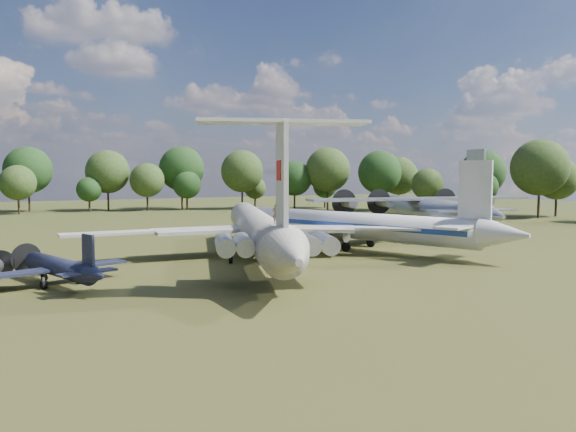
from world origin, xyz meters
name	(u,v)px	position (x,y,z in m)	size (l,w,h in m)	color
ground	(218,261)	(0.00, 0.00, 0.00)	(300.00, 300.00, 0.00)	#223612
il62_airliner	(258,236)	(4.40, -0.96, 2.72)	(42.67, 55.47, 5.44)	silver
tu104_jet	(352,230)	(19.02, 2.14, 2.36)	(35.41, 47.21, 4.72)	silver
an12_transport	(424,215)	(40.19, 13.24, 2.83)	(38.49, 43.02, 5.66)	#989A9F
small_prop_west	(60,272)	(-16.87, -6.76, 1.23)	(12.34, 16.83, 2.47)	#161D32
person_on_il62	(276,214)	(-0.20, -15.48, 6.33)	(0.65, 0.43, 1.78)	olive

